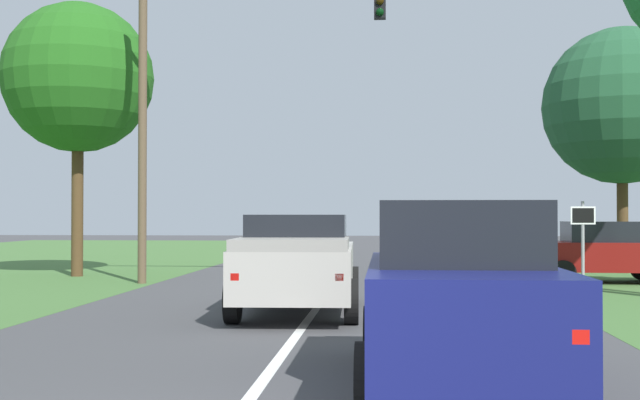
% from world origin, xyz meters
% --- Properties ---
extents(ground_plane, '(120.00, 120.00, 0.00)m').
position_xyz_m(ground_plane, '(0.00, 9.44, 0.00)').
color(ground_plane, '#424244').
extents(red_suv_near, '(2.16, 4.91, 2.06)m').
position_xyz_m(red_suv_near, '(2.20, 3.49, 1.07)').
color(red_suv_near, navy).
rests_on(red_suv_near, ground_plane).
extents(pickup_truck_lead, '(2.47, 5.48, 1.91)m').
position_xyz_m(pickup_truck_lead, '(-0.28, 10.07, 0.99)').
color(pickup_truck_lead, '#B7B2A8').
rests_on(pickup_truck_lead, ground_plane).
extents(traffic_light, '(7.46, 0.40, 8.86)m').
position_xyz_m(traffic_light, '(-3.58, 16.69, 5.77)').
color(traffic_light, brown).
rests_on(traffic_light, ground_plane).
extents(keep_moving_sign, '(0.60, 0.09, 2.24)m').
position_xyz_m(keep_moving_sign, '(6.24, 14.92, 1.44)').
color(keep_moving_sign, gray).
rests_on(keep_moving_sign, ground_plane).
extents(oak_tree_right, '(5.17, 5.17, 8.09)m').
position_xyz_m(oak_tree_right, '(9.17, 22.05, 5.49)').
color(oak_tree_right, '#4C351E').
rests_on(oak_tree_right, ground_plane).
extents(crossing_suv_far, '(4.26, 2.21, 1.72)m').
position_xyz_m(crossing_suv_far, '(7.59, 17.98, 0.91)').
color(crossing_suv_far, maroon).
rests_on(crossing_suv_far, ground_plane).
extents(extra_tree_1, '(4.66, 4.66, 8.51)m').
position_xyz_m(extra_tree_1, '(-8.14, 19.15, 6.16)').
color(extra_tree_1, '#4C351E').
rests_on(extra_tree_1, ground_plane).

